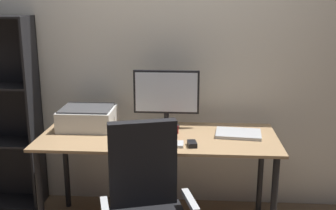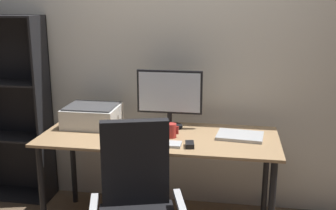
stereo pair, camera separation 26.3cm
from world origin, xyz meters
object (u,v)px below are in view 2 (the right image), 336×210
mouse (190,145)px  monitor (170,95)px  desk (159,146)px  coffee_mug (171,131)px  laptop (240,136)px  printer (92,116)px  keyboard (160,144)px  bookshelf (8,110)px

mouse → monitor: bearing=106.9°
desk → coffee_mug: bearing=-17.7°
laptop → desk: bearing=-168.9°
printer → laptop: bearing=-4.8°
monitor → laptop: (0.53, -0.15, -0.24)m
desk → laptop: (0.57, 0.05, 0.09)m
coffee_mug → laptop: size_ratio=0.31×
keyboard → coffee_mug: 0.18m
coffee_mug → bookshelf: size_ratio=0.06×
desk → laptop: 0.58m
monitor → coffee_mug: (0.05, -0.23, -0.20)m
keyboard → laptop: size_ratio=0.91×
coffee_mug → bookshelf: (-1.47, 0.38, -0.01)m
desk → laptop: laptop is taller
monitor → keyboard: bearing=-90.2°
desk → mouse: mouse is taller
desk → monitor: bearing=77.9°
desk → bookshelf: bearing=165.8°
monitor → keyboard: 0.47m
bookshelf → coffee_mug: bearing=-14.4°
coffee_mug → mouse: bearing=-49.1°
desk → monitor: monitor is taller
laptop → printer: 1.13m
desk → coffee_mug: size_ratio=16.89×
monitor → keyboard: monitor is taller
keyboard → printer: 0.69m
monitor → bookshelf: bearing=174.3°
bookshelf → desk: bearing=-14.2°
keyboard → laptop: (0.53, 0.25, 0.00)m
coffee_mug → printer: bearing=164.8°
mouse → coffee_mug: 0.23m
desk → coffee_mug: (0.10, -0.03, 0.13)m
mouse → printer: 0.87m
laptop → monitor: bearing=170.0°
desk → printer: size_ratio=4.25×
mouse → laptop: size_ratio=0.30×
bookshelf → laptop: bearing=-8.6°
desk → keyboard: keyboard is taller
desk → printer: printer is taller
desk → keyboard: (0.04, -0.20, 0.09)m
keyboard → printer: (-0.59, 0.34, 0.07)m
keyboard → mouse: 0.20m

